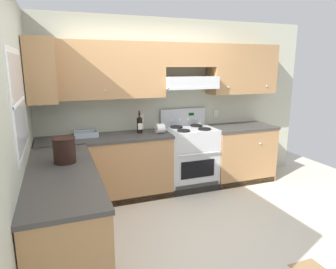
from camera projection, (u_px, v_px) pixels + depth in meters
name	position (u px, v px, depth m)	size (l,w,h in m)	color
ground_plane	(184.00, 234.00, 3.43)	(7.04, 7.04, 0.00)	beige
wall_back	(169.00, 91.00, 4.64)	(4.68, 0.57, 2.55)	#B7BAA3
wall_left	(17.00, 123.00, 2.80)	(0.47, 4.00, 2.55)	#B7BAA3
counter_back_run	(161.00, 162.00, 4.52)	(3.60, 0.65, 0.91)	#A87A4C
counter_left_run	(65.00, 216.00, 2.90)	(0.63, 1.91, 0.91)	#A87A4C
stove	(190.00, 157.00, 4.69)	(0.76, 0.62, 1.20)	#B7BABC
wine_bottle	(140.00, 124.00, 4.36)	(0.08, 0.08, 0.32)	black
bowl	(86.00, 135.00, 4.16)	(0.32, 0.25, 0.07)	#9EADB7
bucket	(64.00, 150.00, 3.02)	(0.23, 0.23, 0.26)	black
paper_towel_roll	(160.00, 128.00, 4.35)	(0.12, 0.14, 0.14)	white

